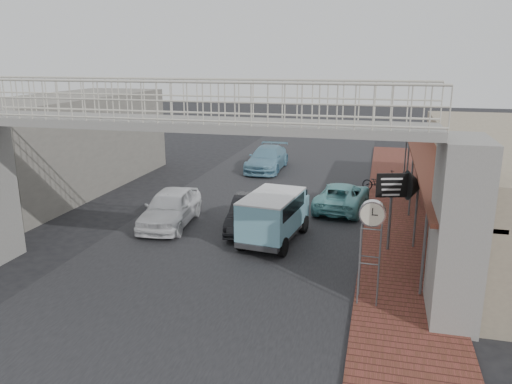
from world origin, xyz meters
The scene contains 14 objects.
ground centered at (0.00, 0.00, 0.00)m, with size 120.00×120.00×0.00m, color black.
road_strip centered at (0.00, 0.00, 0.01)m, with size 10.00×60.00×0.01m, color black.
sidewalk centered at (6.50, 3.00, 0.05)m, with size 3.00×40.00×0.10m, color brown.
footbridge centered at (0.00, -4.00, 3.18)m, with size 16.40×2.40×6.34m.
building_far_left centered at (-11.00, 6.00, 2.50)m, with size 5.00×14.00×5.00m, color gray.
white_hatchback centered at (-3.07, 1.42, 0.78)m, with size 1.83×4.55×1.55m, color white.
dark_sedan centered at (0.39, 1.75, 0.69)m, with size 1.46×4.19×1.38m, color black.
angkot_curb centered at (3.88, 5.57, 0.63)m, with size 2.10×4.54×1.26m, color #6EBCBF.
angkot_far centered at (-1.49, 13.03, 0.74)m, with size 2.08×5.12×1.49m, color #6DA3BE.
angkot_van centered at (1.65, 0.51, 1.24)m, with size 2.25×4.16×1.95m.
motorcycle_near centered at (5.46, 8.99, 0.54)m, with size 0.58×1.67×0.88m, color black.
motorcycle_far centered at (6.40, 10.08, 0.55)m, with size 0.42×1.50×0.90m, color black.
street_clock centered at (5.38, -3.80, 2.62)m, with size 0.75×0.60×3.04m.
arrow_sign centered at (6.68, 0.68, 2.51)m, with size 1.80×1.20×2.99m.
Camera 1 is at (5.47, -17.44, 6.95)m, focal length 35.00 mm.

